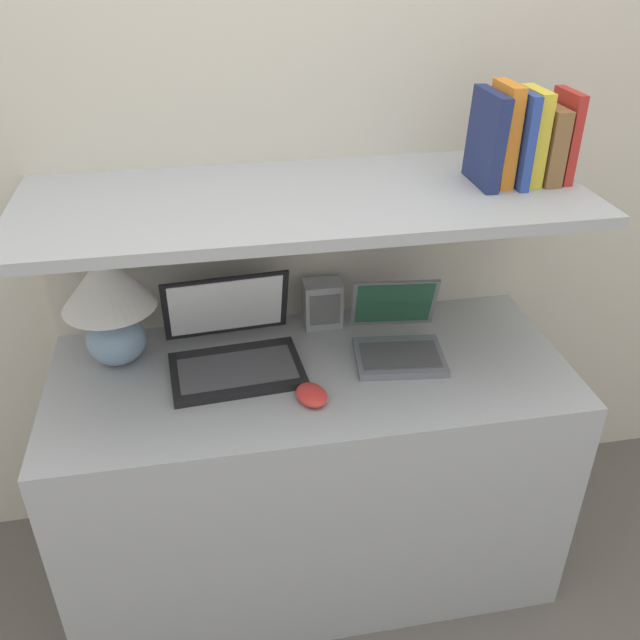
# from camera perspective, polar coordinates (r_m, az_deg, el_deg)

# --- Properties ---
(ground_plane) EXTENTS (12.00, 12.00, 0.00)m
(ground_plane) POSITION_cam_1_polar(r_m,az_deg,el_deg) (2.11, 0.89, -25.34)
(ground_plane) COLOR #56514C
(wall_back) EXTENTS (6.00, 0.05, 2.40)m
(wall_back) POSITION_cam_1_polar(r_m,az_deg,el_deg) (1.89, -2.72, 13.87)
(wall_back) COLOR beige
(wall_back) RESTS_ON ground_plane
(desk) EXTENTS (1.36, 0.58, 0.73)m
(desk) POSITION_cam_1_polar(r_m,az_deg,el_deg) (2.01, -0.66, -12.71)
(desk) COLOR #999EA3
(desk) RESTS_ON ground_plane
(back_riser) EXTENTS (1.36, 0.04, 1.16)m
(back_riser) POSITION_cam_1_polar(r_m,az_deg,el_deg) (2.12, -2.14, -2.72)
(back_riser) COLOR beige
(back_riser) RESTS_ON ground_plane
(shelf) EXTENTS (1.36, 0.53, 0.03)m
(shelf) POSITION_cam_1_polar(r_m,az_deg,el_deg) (1.63, -1.26, 10.04)
(shelf) COLOR #999EA3
(shelf) RESTS_ON back_riser
(table_lamp) EXTENTS (0.24, 0.24, 0.31)m
(table_lamp) POSITION_cam_1_polar(r_m,az_deg,el_deg) (1.80, -17.37, 1.79)
(table_lamp) COLOR #7593B2
(table_lamp) RESTS_ON desk
(laptop_large) EXTENTS (0.36, 0.32, 0.22)m
(laptop_large) POSITION_cam_1_polar(r_m,az_deg,el_deg) (1.79, -7.32, -2.39)
(laptop_large) COLOR black
(laptop_large) RESTS_ON desk
(laptop_small) EXTENTS (0.26, 0.28, 0.19)m
(laptop_small) POSITION_cam_1_polar(r_m,az_deg,el_deg) (1.84, 6.55, -1.54)
(laptop_small) COLOR slate
(laptop_small) RESTS_ON desk
(computer_mouse) EXTENTS (0.10, 0.12, 0.03)m
(computer_mouse) POSITION_cam_1_polar(r_m,az_deg,el_deg) (1.67, -0.71, -6.33)
(computer_mouse) COLOR red
(computer_mouse) RESTS_ON desk
(router_box) EXTENTS (0.11, 0.08, 0.14)m
(router_box) POSITION_cam_1_polar(r_m,az_deg,el_deg) (1.94, 0.22, 1.40)
(router_box) COLOR gray
(router_box) RESTS_ON desk
(book_red) EXTENTS (0.02, 0.12, 0.21)m
(book_red) POSITION_cam_1_polar(r_m,az_deg,el_deg) (1.80, 19.83, 14.38)
(book_red) COLOR #A82823
(book_red) RESTS_ON shelf
(book_brown) EXTENTS (0.04, 0.14, 0.18)m
(book_brown) POSITION_cam_1_polar(r_m,az_deg,el_deg) (1.79, 18.53, 13.91)
(book_brown) COLOR brown
(book_brown) RESTS_ON shelf
(book_yellow) EXTENTS (0.03, 0.12, 0.22)m
(book_yellow) POSITION_cam_1_polar(r_m,az_deg,el_deg) (1.76, 17.34, 14.56)
(book_yellow) COLOR gold
(book_yellow) RESTS_ON shelf
(book_blue) EXTENTS (0.02, 0.17, 0.22)m
(book_blue) POSITION_cam_1_polar(r_m,az_deg,el_deg) (1.74, 16.19, 14.59)
(book_blue) COLOR #284293
(book_blue) RESTS_ON shelf
(book_orange) EXTENTS (0.03, 0.12, 0.24)m
(book_orange) POSITION_cam_1_polar(r_m,az_deg,el_deg) (1.73, 15.16, 14.85)
(book_orange) COLOR orange
(book_orange) RESTS_ON shelf
(book_navy) EXTENTS (0.04, 0.17, 0.22)m
(book_navy) POSITION_cam_1_polar(r_m,az_deg,el_deg) (1.71, 13.82, 14.59)
(book_navy) COLOR navy
(book_navy) RESTS_ON shelf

